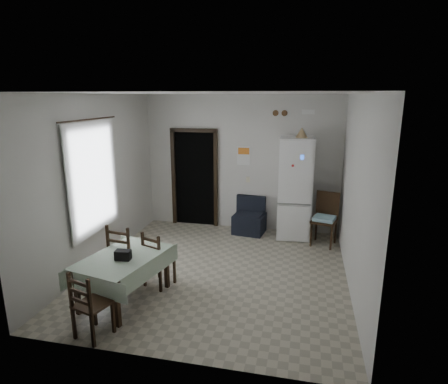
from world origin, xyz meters
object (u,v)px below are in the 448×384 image
Objects in this scene: corner_chair at (324,220)px; fridge at (295,188)px; dining_chair_near_head at (92,304)px; navy_seat at (249,216)px; dining_chair_far_left at (126,253)px; dining_table at (125,278)px; dining_chair_far_right at (159,258)px.

fridge is at bearing 164.07° from corner_chair.
corner_chair reaches higher than dining_chair_near_head.
navy_seat is at bearing -91.61° from dining_chair_near_head.
dining_chair_far_left is (-3.05, -2.26, -0.02)m from corner_chair.
navy_seat reaches higher than dining_table.
dining_chair_near_head is at bearing -76.55° from dining_table.
dining_chair_near_head reaches higher than navy_seat.
dining_table is at bearing 121.32° from dining_chair_far_left.
navy_seat is 0.76× the size of dining_chair_far_left.
fridge is 3.90m from dining_table.
fridge is at bearing -102.81° from dining_chair_near_head.
dining_chair_far_right is at bearing -85.38° from dining_chair_near_head.
dining_chair_far_left is (-0.20, 0.47, 0.16)m from dining_table.
fridge is 3.63m from dining_chair_far_left.
corner_chair is (0.60, -0.36, -0.51)m from fridge.
dining_table is at bearing -120.81° from corner_chair.
dining_chair_near_head is (-0.30, -1.38, -0.00)m from dining_chair_far_right.
dining_table is 1.31× the size of dining_chair_far_left.
corner_chair reaches higher than navy_seat.
dining_table is 1.48× the size of dining_chair_far_right.
corner_chair is at bearing -33.69° from fridge.
fridge reaches higher than navy_seat.
dining_chair_far_right is at bearing -165.36° from dining_chair_far_left.
navy_seat is 3.04m from dining_chair_far_left.
dining_table is (-1.33, -3.10, -0.04)m from navy_seat.
dining_chair_near_head is at bearing -121.92° from fridge.
corner_chair reaches higher than dining_chair_far_left.
dining_chair_far_left is at bearing -112.71° from navy_seat.
navy_seat is 4.17m from dining_chair_near_head.
dining_table is (-2.85, -2.73, -0.18)m from corner_chair.
fridge is 1.14m from navy_seat.
corner_chair is (1.53, -0.36, 0.14)m from navy_seat.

